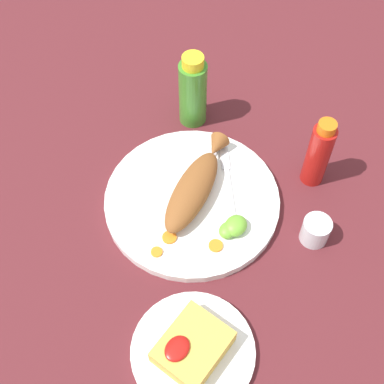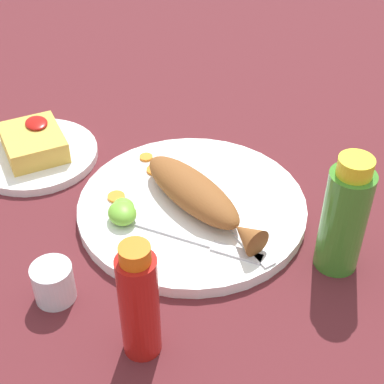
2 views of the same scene
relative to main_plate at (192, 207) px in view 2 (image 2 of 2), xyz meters
The scene contains 15 objects.
ground_plane 0.01m from the main_plate, ahead, with size 4.00×4.00×0.00m, color #561E23.
main_plate is the anchor object (origin of this frame).
fried_fish 0.03m from the main_plate, 167.22° to the right, with size 0.24×0.11×0.04m.
fork_near 0.09m from the main_plate, 160.85° to the right, with size 0.19×0.04×0.00m.
fork_far 0.09m from the main_plate, 166.64° to the left, with size 0.15×0.13×0.00m.
carrot_slice_near 0.10m from the main_plate, 11.83° to the left, with size 0.03×0.03×0.00m, color orange.
carrot_slice_mid 0.13m from the main_plate, ahead, with size 0.02×0.02×0.00m, color orange.
carrot_slice_far 0.11m from the main_plate, 59.24° to the left, with size 0.03×0.03×0.00m, color orange.
lime_wedge_main 0.10m from the main_plate, 77.37° to the left, with size 0.04×0.03×0.02m, color #6BB233.
lime_wedge_side 0.11m from the main_plate, 86.13° to the left, with size 0.05×0.04×0.03m, color #6BB233.
hot_sauce_bottle_red 0.26m from the main_plate, 141.23° to the left, with size 0.04×0.04×0.16m.
hot_sauce_bottle_green 0.23m from the main_plate, 143.43° to the right, with size 0.06×0.06×0.17m.
salt_cup 0.24m from the main_plate, 108.23° to the left, with size 0.05×0.05×0.05m.
side_plate_fries 0.29m from the main_plate, 37.30° to the left, with size 0.20×0.20×0.01m, color white.
fries_pile 0.29m from the main_plate, 37.13° to the left, with size 0.11×0.09×0.04m.
Camera 2 is at (-0.59, 0.28, 0.58)m, focal length 55.00 mm.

